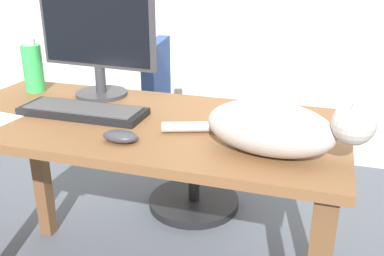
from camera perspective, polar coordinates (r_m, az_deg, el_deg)
name	(u,v)px	position (r m, az deg, el deg)	size (l,w,h in m)	color
desk	(139,152)	(1.53, -6.88, -3.15)	(1.37, 0.64, 0.75)	brown
office_chair	(184,141)	(2.26, -1.01, -1.72)	(0.48, 0.48, 0.88)	black
monitor	(97,38)	(1.72, -12.24, 11.40)	(0.48, 0.20, 0.41)	#333338
keyboard	(83,111)	(1.56, -13.99, 2.16)	(0.44, 0.15, 0.03)	black
cat	(278,127)	(1.20, 11.10, 0.07)	(0.61, 0.24, 0.20)	#B2ADA8
computer_mouse	(120,136)	(1.30, -9.30, -1.08)	(0.11, 0.06, 0.04)	#333338
water_bottle	(33,67)	(1.88, -19.96, 7.43)	(0.08, 0.08, 0.21)	green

